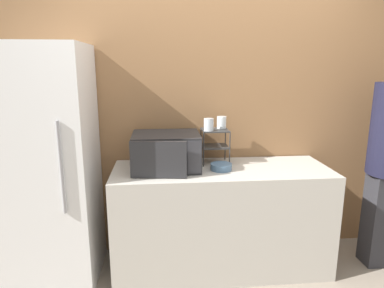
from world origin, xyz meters
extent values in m
plane|color=gray|center=(0.00, 0.00, 0.00)|extent=(12.00, 12.00, 0.00)
cube|color=olive|center=(0.00, 0.70, 1.30)|extent=(8.00, 0.06, 2.60)
cube|color=#B7B2A8|center=(0.00, 0.33, 0.44)|extent=(1.79, 0.66, 0.89)
cube|color=#262628|center=(-0.45, 0.38, 1.03)|extent=(0.54, 0.42, 0.29)
cube|color=#B7B2A8|center=(-0.51, 0.17, 1.03)|extent=(0.39, 0.01, 0.25)
cube|color=#333338|center=(-0.24, 0.16, 1.03)|extent=(0.11, 0.01, 0.26)
cube|color=#262628|center=(-0.52, 0.13, 1.03)|extent=(0.42, 0.08, 0.28)
cylinder|color=#333333|center=(-0.14, 0.40, 1.03)|extent=(0.01, 0.01, 0.30)
cylinder|color=#333333|center=(0.08, 0.40, 1.03)|extent=(0.01, 0.01, 0.30)
cylinder|color=#333333|center=(-0.14, 0.60, 1.03)|extent=(0.01, 0.01, 0.30)
cylinder|color=#333333|center=(0.08, 0.60, 1.03)|extent=(0.01, 0.01, 0.30)
cube|color=#333333|center=(-0.03, 0.50, 1.03)|extent=(0.22, 0.20, 0.01)
cube|color=#333333|center=(-0.03, 0.50, 1.18)|extent=(0.22, 0.20, 0.01)
cylinder|color=silver|center=(-0.10, 0.44, 1.23)|extent=(0.08, 0.08, 0.10)
cylinder|color=silver|center=(0.03, 0.55, 1.23)|extent=(0.08, 0.08, 0.10)
cylinder|color=slate|center=(-0.01, 0.29, 0.89)|extent=(0.10, 0.10, 0.01)
cylinder|color=slate|center=(-0.01, 0.29, 0.91)|extent=(0.17, 0.17, 0.05)
cube|color=#2D2D33|center=(1.42, 0.24, 0.41)|extent=(0.32, 0.20, 0.82)
cube|color=white|center=(-1.40, 0.32, 0.94)|extent=(0.73, 0.68, 1.88)
cylinder|color=#99999E|center=(-1.18, -0.03, 1.03)|extent=(0.02, 0.02, 0.66)
camera|label=1|loc=(-0.49, -2.34, 1.72)|focal=32.00mm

